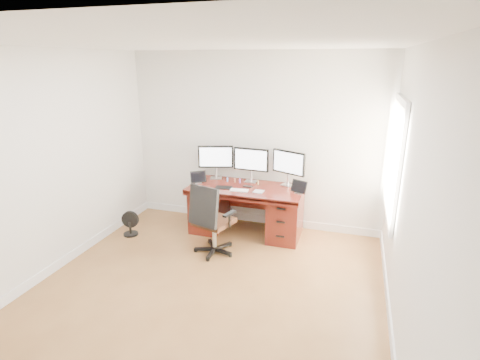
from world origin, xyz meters
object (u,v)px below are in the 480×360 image
(monitor_center, at_px, (251,161))
(keyboard, at_px, (239,190))
(office_chair, at_px, (212,231))
(floor_fan, at_px, (130,224))
(desk, at_px, (246,208))

(monitor_center, xyz_separation_m, keyboard, (-0.05, -0.46, -0.33))
(monitor_center, bearing_deg, office_chair, -101.09)
(floor_fan, bearing_deg, office_chair, -15.66)
(floor_fan, bearing_deg, desk, 11.46)
(desk, height_order, monitor_center, monitor_center)
(floor_fan, relative_size, keyboard, 1.44)
(office_chair, xyz_separation_m, floor_fan, (-1.40, 0.15, -0.15))
(desk, distance_m, office_chair, 0.83)
(desk, height_order, office_chair, office_chair)
(keyboard, bearing_deg, monitor_center, 79.87)
(monitor_center, relative_size, keyboard, 2.09)
(office_chair, relative_size, floor_fan, 2.68)
(desk, xyz_separation_m, monitor_center, (-0.00, 0.24, 0.68))
(desk, bearing_deg, office_chair, -108.00)
(monitor_center, bearing_deg, keyboard, -92.68)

